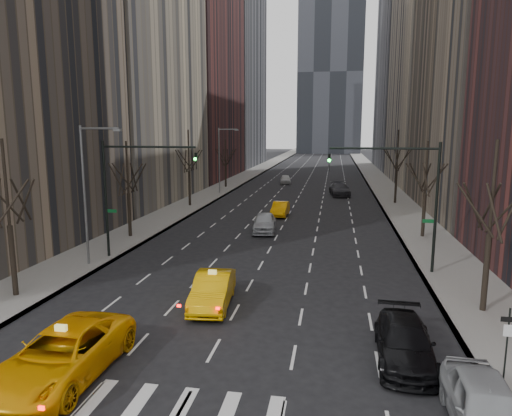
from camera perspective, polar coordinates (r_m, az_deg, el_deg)
The scene contains 27 objects.
ground at distance 19.51m, azimuth -5.31°, elevation -17.30°, with size 400.00×400.00×0.00m, color black.
sidewalk_left at distance 88.82m, azimuth -1.23°, elevation 4.05°, with size 4.50×320.00×0.15m, color slate.
sidewalk_right at distance 87.53m, azimuth 14.75°, elevation 3.64°, with size 4.50×320.00×0.15m, color slate.
bld_left_far at distance 87.78m, azimuth -8.06°, elevation 18.24°, with size 14.00×28.00×44.00m, color brown.
bld_left_deep at distance 117.66m, azimuth -3.42°, elevation 20.06°, with size 14.00×30.00×60.00m, color slate.
bld_right_far at distance 84.06m, azimuth 22.60°, elevation 20.09°, with size 14.00×28.00×50.00m, color #BEAF91.
bld_right_deep at distance 114.80m, azimuth 19.19°, elevation 19.31°, with size 14.00×30.00×58.00m, color slate.
tree_lw_a at distance 27.06m, azimuth -28.42°, elevation -2.05°, with size 3.36×3.50×8.28m.
tree_lw_b at distance 38.87m, azimuth -15.66°, elevation 1.77°, with size 3.36×3.50×7.82m.
tree_lw_c at distance 53.63m, azimuth -8.36°, elevation 4.47°, with size 3.36×3.50×8.74m.
tree_lw_d at distance 70.94m, azimuth -3.83°, elevation 5.42°, with size 3.36×3.50×7.36m.
tree_rw_a at distance 24.43m, azimuth 27.13°, elevation -3.11°, with size 3.36×3.50×8.28m.
tree_rw_b at distance 39.78m, azimuth 20.37°, elevation 1.70°, with size 3.36×3.50×7.82m.
tree_rw_c at distance 57.43m, azimuth 17.17°, elevation 4.48°, with size 3.36×3.50×8.74m.
traffic_mast_left at distance 32.05m, azimuth -15.71°, elevation 3.34°, with size 6.69×0.39×8.00m.
traffic_mast_right at distance 29.29m, azimuth 18.51°, elevation 2.63°, with size 6.69×0.39×8.00m.
streetlight_near at distance 31.08m, azimuth -20.18°, elevation 3.16°, with size 2.83×0.22×9.00m.
streetlight_far at distance 63.75m, azimuth -4.31°, elevation 6.79°, with size 2.83×0.22×9.00m.
sign_post at distance 18.26m, azimuth 28.90°, elevation -14.28°, with size 0.55×0.06×2.80m.
taxi_suv at distance 18.55m, azimuth -22.99°, elevation -16.48°, with size 2.98×6.47×1.80m, color #F8A705.
taxi_sedan at distance 23.64m, azimuth -5.42°, elevation -10.15°, with size 1.76×5.05×1.66m, color #E5A404.
silver_sedan_ahead at distance 40.05m, azimuth 1.05°, elevation -1.82°, with size 1.98×4.91×1.67m, color #B0B4B9.
parked_suv_black at distance 19.25m, azimuth 18.06°, elevation -15.65°, with size 2.11×5.20×1.51m, color black.
parked_sedan_silver at distance 16.02m, azimuth 26.79°, elevation -21.41°, with size 1.97×4.90×1.67m, color #9C9FA3.
far_taxi at distance 47.64m, azimuth 3.06°, elevation -0.11°, with size 1.54×4.42×1.46m, color #FFA205.
far_suv_grey at distance 63.47m, azimuth 10.41°, elevation 2.33°, with size 2.43×5.98×1.74m, color #2B2A2F.
far_car_white at distance 76.47m, azimuth 3.70°, elevation 3.60°, with size 1.72×4.27×1.45m, color silver.
Camera 1 is at (4.64, -16.76, 8.85)m, focal length 32.00 mm.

